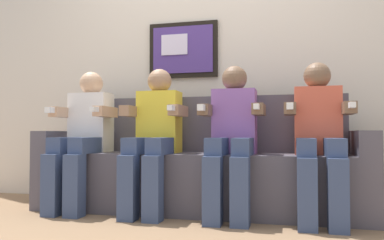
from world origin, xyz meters
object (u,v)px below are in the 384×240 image
at_px(person_leftmost, 83,133).
at_px(person_left_center, 154,133).
at_px(person_rightmost, 319,133).
at_px(couch, 198,170).
at_px(person_right_center, 232,133).

bearing_deg(person_leftmost, person_left_center, 0.04).
bearing_deg(person_rightmost, couch, 169.29).
height_order(couch, person_rightmost, person_rightmost).
distance_m(couch, person_leftmost, 0.96).
relative_size(person_left_center, person_rightmost, 1.00).
relative_size(person_right_center, person_rightmost, 1.00).
bearing_deg(person_left_center, couch, 29.54).
relative_size(person_left_center, person_right_center, 1.00).
height_order(person_left_center, person_rightmost, same).
xyz_separation_m(person_right_center, person_rightmost, (0.60, 0.00, 0.00)).
bearing_deg(person_left_center, person_right_center, -0.04).
distance_m(person_right_center, person_rightmost, 0.60).
bearing_deg(person_right_center, person_rightmost, 0.00).
bearing_deg(person_leftmost, person_right_center, 0.00).
distance_m(couch, person_right_center, 0.45).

